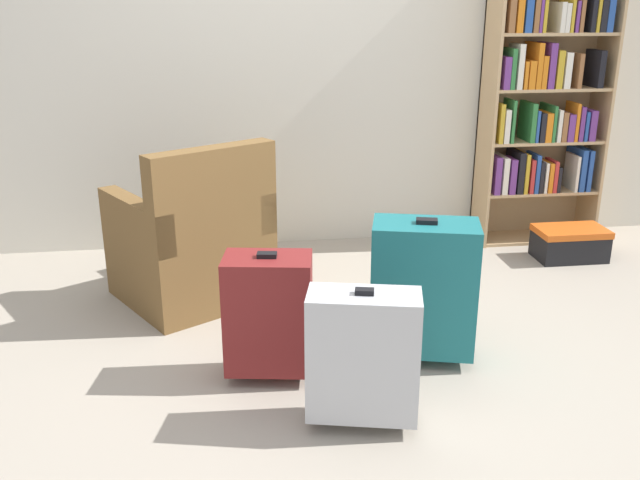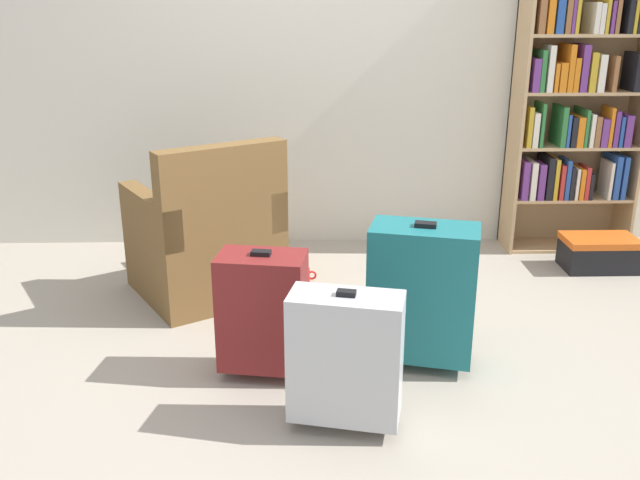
{
  "view_description": "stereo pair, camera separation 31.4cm",
  "coord_description": "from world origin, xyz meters",
  "px_view_note": "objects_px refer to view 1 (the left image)",
  "views": [
    {
      "loc": [
        -0.42,
        -2.85,
        1.59
      ],
      "look_at": [
        -0.02,
        0.09,
        0.55
      ],
      "focal_mm": 38.62,
      "sensor_mm": 36.0,
      "label": 1
    },
    {
      "loc": [
        -0.1,
        -2.88,
        1.59
      ],
      "look_at": [
        -0.02,
        0.09,
        0.55
      ],
      "focal_mm": 38.62,
      "sensor_mm": 36.0,
      "label": 2
    }
  ],
  "objects_px": {
    "armchair": "(193,245)",
    "suitcase_teal": "(423,287)",
    "mug": "(290,277)",
    "suitcase_dark_red": "(268,313)",
    "storage_box": "(570,243)",
    "suitcase_silver": "(363,355)",
    "bookshelf": "(543,93)"
  },
  "relations": [
    {
      "from": "suitcase_teal",
      "to": "suitcase_silver",
      "type": "distance_m",
      "value": 0.62
    },
    {
      "from": "storage_box",
      "to": "suitcase_dark_red",
      "type": "height_order",
      "value": "suitcase_dark_red"
    },
    {
      "from": "suitcase_teal",
      "to": "mug",
      "type": "bearing_deg",
      "value": 119.08
    },
    {
      "from": "mug",
      "to": "suitcase_dark_red",
      "type": "distance_m",
      "value": 1.07
    },
    {
      "from": "armchair",
      "to": "suitcase_teal",
      "type": "xyz_separation_m",
      "value": [
        1.07,
        -0.82,
        0.04
      ]
    },
    {
      "from": "bookshelf",
      "to": "mug",
      "type": "distance_m",
      "value": 2.08
    },
    {
      "from": "bookshelf",
      "to": "suitcase_dark_red",
      "type": "height_order",
      "value": "bookshelf"
    },
    {
      "from": "storage_box",
      "to": "suitcase_silver",
      "type": "distance_m",
      "value": 2.35
    },
    {
      "from": "suitcase_teal",
      "to": "suitcase_dark_red",
      "type": "bearing_deg",
      "value": -173.71
    },
    {
      "from": "bookshelf",
      "to": "armchair",
      "type": "height_order",
      "value": "bookshelf"
    },
    {
      "from": "bookshelf",
      "to": "suitcase_teal",
      "type": "height_order",
      "value": "bookshelf"
    },
    {
      "from": "armchair",
      "to": "suitcase_silver",
      "type": "xyz_separation_m",
      "value": [
        0.69,
        -1.31,
        -0.01
      ]
    },
    {
      "from": "suitcase_silver",
      "to": "storage_box",
      "type": "bearing_deg",
      "value": 44.14
    },
    {
      "from": "suitcase_teal",
      "to": "suitcase_silver",
      "type": "bearing_deg",
      "value": -127.18
    },
    {
      "from": "armchair",
      "to": "suitcase_dark_red",
      "type": "relative_size",
      "value": 1.64
    },
    {
      "from": "suitcase_dark_red",
      "to": "suitcase_teal",
      "type": "relative_size",
      "value": 0.86
    },
    {
      "from": "mug",
      "to": "armchair",
      "type": "bearing_deg",
      "value": -166.87
    },
    {
      "from": "armchair",
      "to": "storage_box",
      "type": "height_order",
      "value": "armchair"
    },
    {
      "from": "armchair",
      "to": "suitcase_teal",
      "type": "bearing_deg",
      "value": -37.6
    },
    {
      "from": "suitcase_teal",
      "to": "storage_box",
      "type": "bearing_deg",
      "value": 41.04
    },
    {
      "from": "mug",
      "to": "suitcase_silver",
      "type": "relative_size",
      "value": 0.21
    },
    {
      "from": "bookshelf",
      "to": "suitcase_teal",
      "type": "xyz_separation_m",
      "value": [
        -1.22,
        -1.56,
        -0.65
      ]
    },
    {
      "from": "mug",
      "to": "suitcase_teal",
      "type": "height_order",
      "value": "suitcase_teal"
    },
    {
      "from": "bookshelf",
      "to": "suitcase_silver",
      "type": "xyz_separation_m",
      "value": [
        -1.59,
        -2.05,
        -0.7
      ]
    },
    {
      "from": "suitcase_dark_red",
      "to": "suitcase_teal",
      "type": "height_order",
      "value": "suitcase_teal"
    },
    {
      "from": "armchair",
      "to": "mug",
      "type": "height_order",
      "value": "armchair"
    },
    {
      "from": "mug",
      "to": "suitcase_dark_red",
      "type": "bearing_deg",
      "value": -100.07
    },
    {
      "from": "mug",
      "to": "suitcase_silver",
      "type": "bearing_deg",
      "value": -83.92
    },
    {
      "from": "armchair",
      "to": "suitcase_teal",
      "type": "distance_m",
      "value": 1.35
    },
    {
      "from": "suitcase_dark_red",
      "to": "armchair",
      "type": "bearing_deg",
      "value": 111.67
    },
    {
      "from": "mug",
      "to": "suitcase_dark_red",
      "type": "relative_size",
      "value": 0.2
    },
    {
      "from": "bookshelf",
      "to": "suitcase_dark_red",
      "type": "xyz_separation_m",
      "value": [
        -1.92,
        -1.64,
        -0.7
      ]
    }
  ]
}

